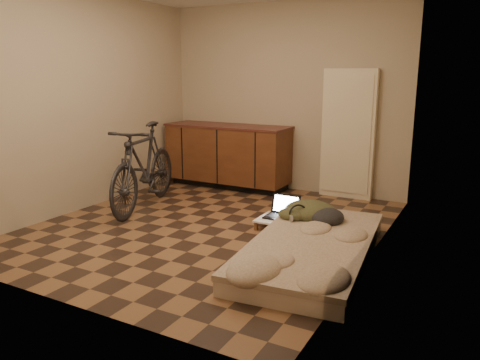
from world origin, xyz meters
The scene contains 10 objects.
room_shell centered at (0.00, 0.00, 1.30)m, with size 3.50×4.00×2.60m.
cabinets centered at (-0.75, 1.70, 0.47)m, with size 1.84×0.62×0.91m.
appliance_panel centered at (0.95, 1.94, 0.85)m, with size 0.70×0.10×1.70m, color beige.
bicycle centered at (-1.08, 0.22, 0.58)m, with size 0.53×1.79×1.16m, color black.
futon centered at (1.30, -0.33, 0.09)m, with size 1.20×2.17×0.18m.
clothing_pile centered at (1.09, 0.32, 0.30)m, with size 0.59×0.49×0.24m, color #383B22, non-canonical shape.
headphones centered at (0.98, 0.14, 0.25)m, with size 0.22×0.20×0.15m, color black, non-canonical shape.
lap_desk centered at (0.80, 0.31, 0.09)m, with size 0.66×0.43×0.11m.
laptop centered at (0.70, 0.38, 0.16)m, with size 0.33×0.30×0.23m.
mouse centered at (1.04, 0.34, 0.12)m, with size 0.06×0.09×0.03m, color silver.
Camera 1 is at (2.63, -4.14, 1.65)m, focal length 35.00 mm.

